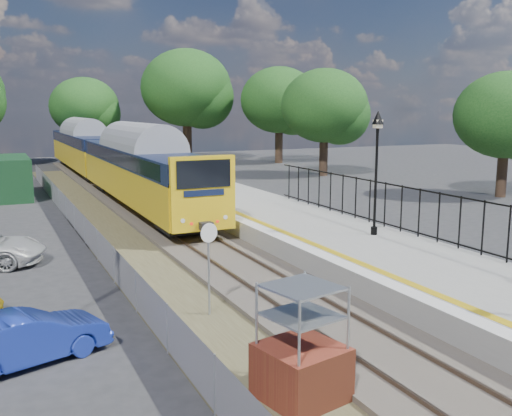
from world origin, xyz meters
TOP-DOWN VIEW (x-y plane):
  - ground at (0.00, 0.00)m, footprint 120.00×120.00m
  - track_bed at (-0.47, 9.67)m, footprint 5.90×80.00m
  - platform at (4.20, 8.00)m, footprint 5.00×70.00m
  - platform_edge at (2.14, 8.00)m, footprint 0.90×70.00m
  - victorian_lamp_north at (5.30, 6.00)m, footprint 0.44×0.44m
  - palisade_fence at (6.55, 2.24)m, footprint 0.12×26.00m
  - wire_fence at (-4.20, 12.00)m, footprint 0.06×52.00m
  - tree_line at (1.40, 42.00)m, footprint 56.80×43.80m
  - train at (0.00, 30.47)m, footprint 2.82×40.83m
  - brick_plinth at (-2.50, -2.18)m, footprint 1.71×1.71m
  - speed_sign at (-2.50, 2.79)m, footprint 0.51×0.16m
  - car_blue at (-7.13, 1.83)m, footprint 3.75×2.26m

SIDE VIEW (x-z plane):
  - ground at x=0.00m, z-range 0.00..0.00m
  - track_bed at x=-0.47m, z-range -0.05..0.24m
  - platform at x=4.20m, z-range 0.00..0.90m
  - car_blue at x=-7.13m, z-range 0.00..1.17m
  - wire_fence at x=-4.20m, z-range 0.00..1.20m
  - platform_edge at x=2.14m, z-range 0.90..0.91m
  - brick_plinth at x=-2.50m, z-range -0.05..2.29m
  - speed_sign at x=-2.50m, z-range 0.45..3.04m
  - palisade_fence at x=6.55m, z-range 0.84..2.84m
  - train at x=0.00m, z-range 0.59..4.09m
  - victorian_lamp_north at x=5.30m, z-range 2.00..6.60m
  - tree_line at x=1.40m, z-range 0.67..12.55m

